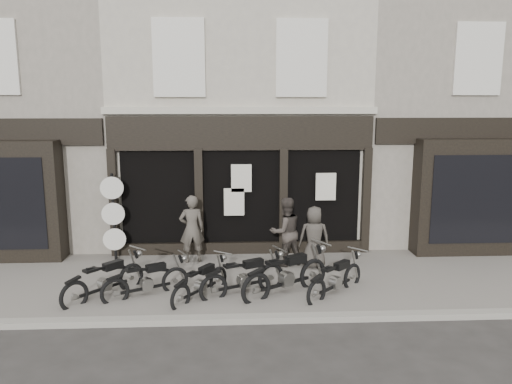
{
  "coord_description": "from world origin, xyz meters",
  "views": [
    {
      "loc": [
        -0.24,
        -10.47,
        4.32
      ],
      "look_at": [
        0.34,
        1.6,
        2.09
      ],
      "focal_mm": 35.0,
      "sensor_mm": 36.0,
      "label": 1
    }
  ],
  "objects_px": {
    "motorcycle_0": "(105,283)",
    "motorcycle_4": "(287,278)",
    "advert_sign_post": "(114,221)",
    "motorcycle_3": "(244,280)",
    "man_centre": "(286,232)",
    "man_right": "(314,237)",
    "motorcycle_2": "(201,285)",
    "motorcycle_1": "(147,283)",
    "man_left": "(192,229)",
    "motorcycle_5": "(336,282)"
  },
  "relations": [
    {
      "from": "motorcycle_0",
      "to": "motorcycle_4",
      "type": "height_order",
      "value": "motorcycle_4"
    },
    {
      "from": "advert_sign_post",
      "to": "motorcycle_3",
      "type": "bearing_deg",
      "value": -45.64
    },
    {
      "from": "motorcycle_3",
      "to": "man_centre",
      "type": "distance_m",
      "value": 2.21
    },
    {
      "from": "motorcycle_0",
      "to": "man_right",
      "type": "bearing_deg",
      "value": -29.32
    },
    {
      "from": "motorcycle_0",
      "to": "motorcycle_4",
      "type": "relative_size",
      "value": 0.82
    },
    {
      "from": "motorcycle_2",
      "to": "motorcycle_3",
      "type": "bearing_deg",
      "value": -44.79
    },
    {
      "from": "motorcycle_1",
      "to": "man_left",
      "type": "xyz_separation_m",
      "value": [
        0.82,
        2.23,
        0.64
      ]
    },
    {
      "from": "motorcycle_1",
      "to": "man_left",
      "type": "distance_m",
      "value": 2.46
    },
    {
      "from": "motorcycle_2",
      "to": "man_left",
      "type": "bearing_deg",
      "value": 44.43
    },
    {
      "from": "man_right",
      "to": "motorcycle_2",
      "type": "bearing_deg",
      "value": 36.62
    },
    {
      "from": "motorcycle_2",
      "to": "man_right",
      "type": "bearing_deg",
      "value": -21.82
    },
    {
      "from": "motorcycle_4",
      "to": "man_centre",
      "type": "bearing_deg",
      "value": 52.32
    },
    {
      "from": "motorcycle_2",
      "to": "man_left",
      "type": "relative_size",
      "value": 0.91
    },
    {
      "from": "motorcycle_5",
      "to": "man_right",
      "type": "relative_size",
      "value": 1.01
    },
    {
      "from": "man_left",
      "to": "advert_sign_post",
      "type": "height_order",
      "value": "advert_sign_post"
    },
    {
      "from": "motorcycle_0",
      "to": "motorcycle_5",
      "type": "bearing_deg",
      "value": -49.09
    },
    {
      "from": "man_left",
      "to": "motorcycle_5",
      "type": "bearing_deg",
      "value": 134.25
    },
    {
      "from": "motorcycle_0",
      "to": "man_left",
      "type": "bearing_deg",
      "value": 4.21
    },
    {
      "from": "motorcycle_2",
      "to": "motorcycle_5",
      "type": "xyz_separation_m",
      "value": [
        2.97,
        0.03,
        0.02
      ]
    },
    {
      "from": "motorcycle_1",
      "to": "motorcycle_3",
      "type": "relative_size",
      "value": 0.94
    },
    {
      "from": "man_right",
      "to": "man_centre",
      "type": "bearing_deg",
      "value": -12.67
    },
    {
      "from": "advert_sign_post",
      "to": "man_right",
      "type": "bearing_deg",
      "value": -18.94
    },
    {
      "from": "motorcycle_4",
      "to": "man_right",
      "type": "relative_size",
      "value": 1.32
    },
    {
      "from": "motorcycle_5",
      "to": "man_left",
      "type": "relative_size",
      "value": 0.89
    },
    {
      "from": "motorcycle_1",
      "to": "man_left",
      "type": "bearing_deg",
      "value": 41.59
    },
    {
      "from": "motorcycle_3",
      "to": "motorcycle_5",
      "type": "height_order",
      "value": "motorcycle_3"
    },
    {
      "from": "man_centre",
      "to": "motorcycle_4",
      "type": "bearing_deg",
      "value": 64.34
    },
    {
      "from": "motorcycle_0",
      "to": "man_right",
      "type": "distance_m",
      "value": 5.14
    },
    {
      "from": "motorcycle_1",
      "to": "motorcycle_2",
      "type": "relative_size",
      "value": 1.11
    },
    {
      "from": "motorcycle_2",
      "to": "man_centre",
      "type": "relative_size",
      "value": 0.92
    },
    {
      "from": "motorcycle_0",
      "to": "motorcycle_5",
      "type": "relative_size",
      "value": 1.07
    },
    {
      "from": "man_centre",
      "to": "motorcycle_3",
      "type": "bearing_deg",
      "value": 38.04
    },
    {
      "from": "motorcycle_4",
      "to": "man_right",
      "type": "height_order",
      "value": "man_right"
    },
    {
      "from": "motorcycle_0",
      "to": "man_centre",
      "type": "bearing_deg",
      "value": -23.93
    },
    {
      "from": "man_left",
      "to": "motorcycle_2",
      "type": "bearing_deg",
      "value": 87.93
    },
    {
      "from": "motorcycle_0",
      "to": "advert_sign_post",
      "type": "height_order",
      "value": "advert_sign_post"
    },
    {
      "from": "motorcycle_4",
      "to": "man_left",
      "type": "height_order",
      "value": "man_left"
    },
    {
      "from": "man_left",
      "to": "man_centre",
      "type": "height_order",
      "value": "man_left"
    },
    {
      "from": "motorcycle_0",
      "to": "man_centre",
      "type": "distance_m",
      "value": 4.58
    },
    {
      "from": "motorcycle_4",
      "to": "man_centre",
      "type": "relative_size",
      "value": 1.18
    },
    {
      "from": "man_left",
      "to": "advert_sign_post",
      "type": "relative_size",
      "value": 0.73
    },
    {
      "from": "motorcycle_3",
      "to": "man_right",
      "type": "relative_size",
      "value": 1.23
    },
    {
      "from": "man_right",
      "to": "motorcycle_1",
      "type": "bearing_deg",
      "value": 26.77
    },
    {
      "from": "motorcycle_5",
      "to": "man_right",
      "type": "xyz_separation_m",
      "value": [
        -0.21,
        1.73,
        0.53
      ]
    },
    {
      "from": "motorcycle_3",
      "to": "advert_sign_post",
      "type": "xyz_separation_m",
      "value": [
        -3.37,
        2.45,
        0.79
      ]
    },
    {
      "from": "motorcycle_5",
      "to": "advert_sign_post",
      "type": "xyz_separation_m",
      "value": [
        -5.4,
        2.58,
        0.81
      ]
    },
    {
      "from": "motorcycle_1",
      "to": "man_left",
      "type": "relative_size",
      "value": 1.02
    },
    {
      "from": "motorcycle_1",
      "to": "motorcycle_2",
      "type": "xyz_separation_m",
      "value": [
        1.18,
        -0.11,
        -0.02
      ]
    },
    {
      "from": "motorcycle_4",
      "to": "advert_sign_post",
      "type": "relative_size",
      "value": 0.85
    },
    {
      "from": "motorcycle_4",
      "to": "motorcycle_5",
      "type": "distance_m",
      "value": 1.09
    }
  ]
}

